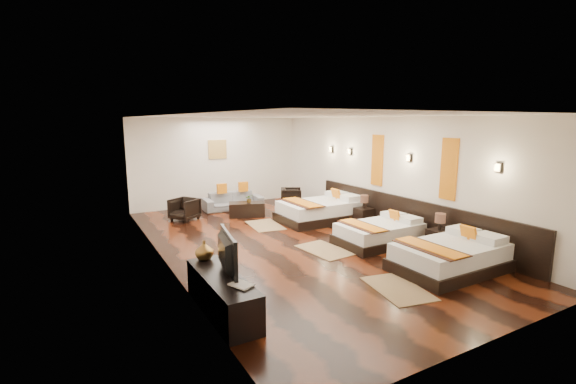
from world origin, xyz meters
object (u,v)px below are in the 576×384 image
bed_mid (380,233)px  book (235,288)px  nightstand_b (364,214)px  armchair_left (184,209)px  nightstand_a (439,237)px  coffee_table (247,209)px  bed_far (321,210)px  tv (221,253)px  table_plant (249,199)px  armchair_right (291,197)px  bed_near (451,256)px  figurine (204,250)px  tv_console (222,294)px  sofa (233,201)px

bed_mid → book: (-4.19, -1.87, 0.32)m
nightstand_b → armchair_left: bearing=144.7°
nightstand_b → armchair_left: nightstand_b is taller
nightstand_a → coffee_table: size_ratio=0.80×
bed_far → tv: tv is taller
tv → table_plant: (2.65, 5.01, -0.32)m
armchair_right → bed_near: bearing=-153.9°
bed_near → book: 4.21m
bed_mid → figurine: (-4.19, -0.58, 0.46)m
bed_near → nightstand_b: size_ratio=2.60×
bed_near → table_plant: 5.84m
armchair_left → nightstand_a: bearing=5.2°
tv → book: bearing=-174.4°
bed_mid → table_plant: size_ratio=7.87×
bed_near → nightstand_b: (0.75, 3.31, 0.01)m
book → armchair_left: armchair_left is taller
bed_far → coffee_table: size_ratio=2.23×
bed_mid → tv_console: 4.41m
bed_mid → armchair_right: bearing=87.0°
book → figurine: bearing=90.0°
figurine → bed_near: bearing=-16.9°
nightstand_a → nightstand_b: nightstand_a is taller
nightstand_b → sofa: size_ratio=0.44×
nightstand_b → table_plant: bearing=134.0°
bed_far → armchair_right: size_ratio=3.45×
tv_console → nightstand_a: bearing=4.5°
nightstand_a → sofa: 6.29m
bed_far → armchair_right: bearing=83.8°
bed_mid → bed_far: 2.34m
bed_far → tv_console: 5.60m
nightstand_b → armchair_right: bearing=100.2°
armchair_left → figurine: bearing=-43.4°
bed_far → sofa: 2.98m
coffee_table → tv_console: bearing=-117.0°
bed_mid → tv: 4.37m
bed_near → bed_far: size_ratio=0.92×
sofa → bed_mid: bearing=-68.8°
tv → table_plant: bearing=-17.8°
book → coffee_table: 6.29m
bed_near → table_plant: (-1.49, 5.64, 0.25)m
nightstand_b → tv_console: bearing=-150.4°
sofa → table_plant: (0.06, -1.11, 0.26)m
bed_far → table_plant: bed_far is taller
nightstand_a → tv: tv is taller
nightstand_a → nightstand_b: size_ratio=1.01×
bed_near → nightstand_a: (0.75, 0.89, 0.01)m
tv → sofa: size_ratio=0.56×
tv → armchair_right: bearing=-27.8°
nightstand_a → book: 5.03m
bed_near → table_plant: bearing=104.8°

